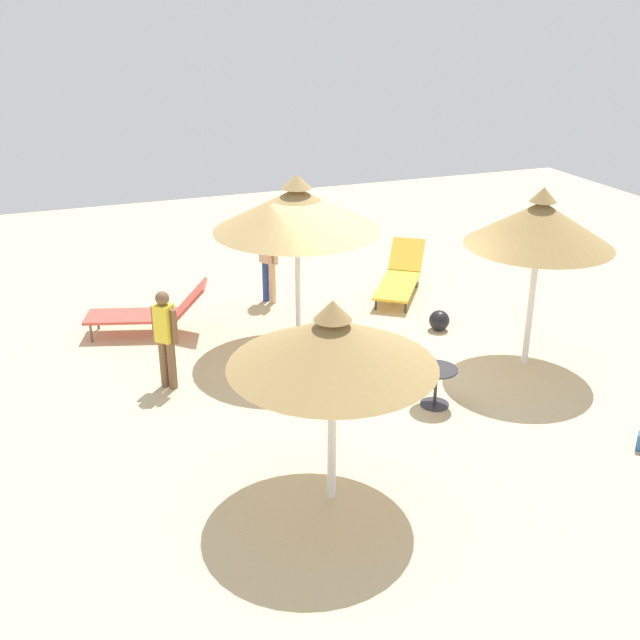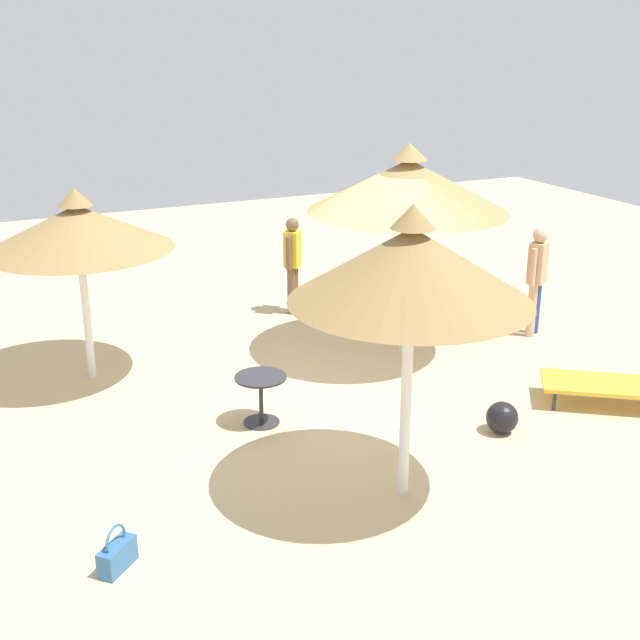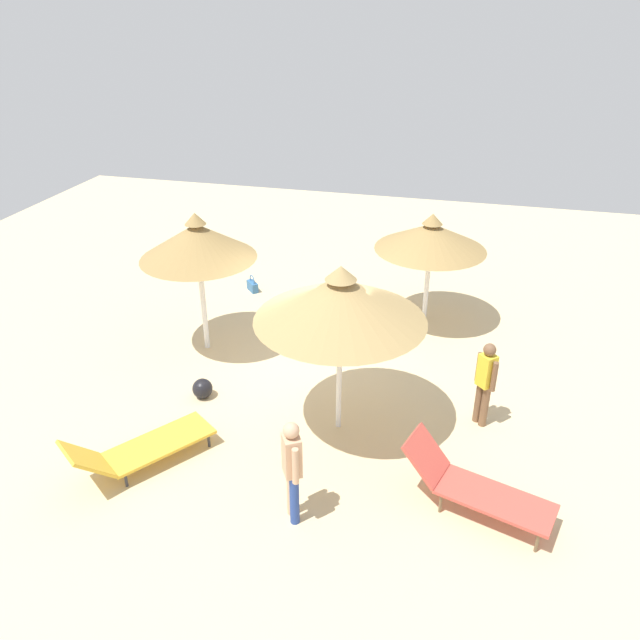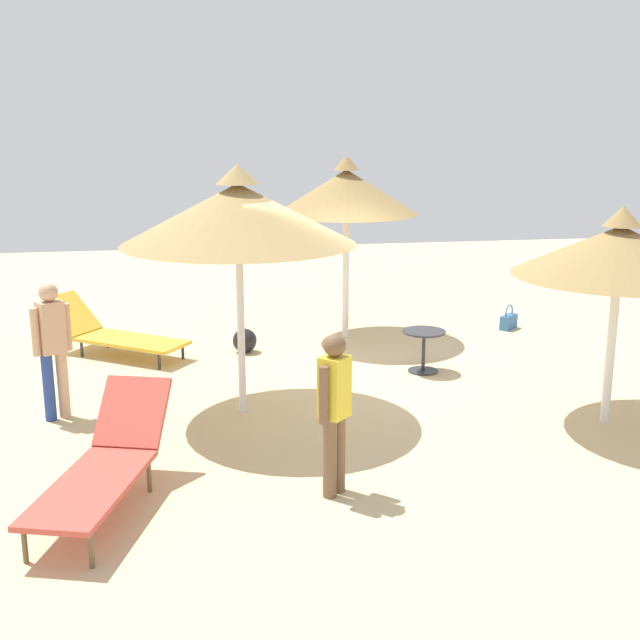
{
  "view_description": "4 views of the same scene",
  "coord_description": "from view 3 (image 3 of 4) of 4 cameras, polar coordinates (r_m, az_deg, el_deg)",
  "views": [
    {
      "loc": [
        -4.55,
        -9.72,
        5.41
      ],
      "look_at": [
        -0.81,
        0.22,
        0.9
      ],
      "focal_mm": 42.92,
      "sensor_mm": 36.0,
      "label": 1
    },
    {
      "loc": [
        8.36,
        -4.3,
        4.26
      ],
      "look_at": [
        -0.41,
        -0.18,
        0.84
      ],
      "focal_mm": 46.1,
      "sensor_mm": 36.0,
      "label": 2
    },
    {
      "loc": [
        -2.55,
        9.34,
        6.4
      ],
      "look_at": [
        -0.03,
        -0.52,
        0.98
      ],
      "focal_mm": 34.46,
      "sensor_mm": 36.0,
      "label": 3
    },
    {
      "loc": [
        -9.79,
        1.86,
        3.37
      ],
      "look_at": [
        -0.79,
        0.35,
        1.09
      ],
      "focal_mm": 44.95,
      "sensor_mm": 36.0,
      "label": 4
    }
  ],
  "objects": [
    {
      "name": "parasol_umbrella_far_right",
      "position": [
        12.94,
        10.28,
        7.63
      ],
      "size": [
        2.32,
        2.32,
        2.47
      ],
      "color": "white",
      "rests_on": "ground"
    },
    {
      "name": "parasol_umbrella_near_left",
      "position": [
        11.82,
        -11.34,
        7.19
      ],
      "size": [
        2.22,
        2.22,
        2.85
      ],
      "color": "white",
      "rests_on": "ground"
    },
    {
      "name": "ground",
      "position": [
        11.63,
        -0.76,
        -5.64
      ],
      "size": [
        24.0,
        24.0,
        0.1
      ],
      "primitive_type": "cube",
      "color": "beige"
    },
    {
      "name": "lounge_chair_far_left",
      "position": [
        8.98,
        14.06,
        -14.7
      ],
      "size": [
        2.18,
        1.23,
        0.93
      ],
      "color": "#CC4C3F",
      "rests_on": "ground"
    },
    {
      "name": "parasol_umbrella_edge",
      "position": [
        9.19,
        1.91,
        1.89
      ],
      "size": [
        2.66,
        2.66,
        2.9
      ],
      "color": "white",
      "rests_on": "ground"
    },
    {
      "name": "lounge_chair_near_right",
      "position": [
        9.85,
        -16.49,
        -11.32
      ],
      "size": [
        1.83,
        2.19,
        0.83
      ],
      "color": "gold",
      "rests_on": "ground"
    },
    {
      "name": "person_standing_center",
      "position": [
        10.36,
        15.09,
        -5.43
      ],
      "size": [
        0.33,
        0.33,
        1.53
      ],
      "color": "brown",
      "rests_on": "ground"
    },
    {
      "name": "side_table_round",
      "position": [
        12.55,
        -0.91,
        -0.53
      ],
      "size": [
        0.59,
        0.59,
        0.58
      ],
      "color": "#2D2D33",
      "rests_on": "ground"
    },
    {
      "name": "beach_ball",
      "position": [
        11.2,
        -10.86,
        -6.26
      ],
      "size": [
        0.36,
        0.36,
        0.36
      ],
      "primitive_type": "sphere",
      "color": "black",
      "rests_on": "ground"
    },
    {
      "name": "handbag",
      "position": [
        15.0,
        -6.29,
        3.19
      ],
      "size": [
        0.37,
        0.38,
        0.42
      ],
      "color": "#336699",
      "rests_on": "ground"
    },
    {
      "name": "person_standing_front",
      "position": [
        8.3,
        -2.6,
        -13.41
      ],
      "size": [
        0.33,
        0.41,
        1.61
      ],
      "color": "tan",
      "rests_on": "ground"
    }
  ]
}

